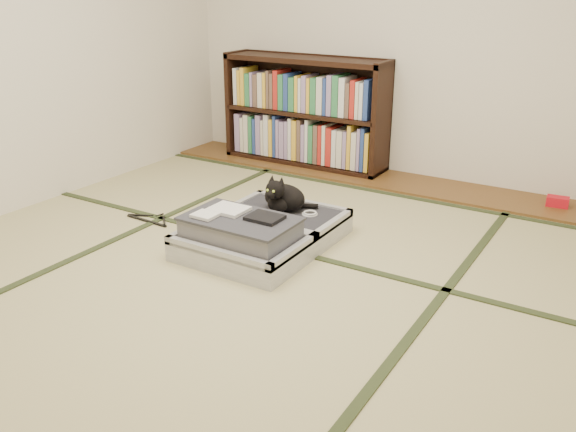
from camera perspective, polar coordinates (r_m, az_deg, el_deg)
The scene contains 9 objects.
floor at distance 3.41m, azimuth -3.81°, elevation -5.58°, with size 4.50×4.50×0.00m, color tan.
wood_strip at distance 5.05m, azimuth 9.35°, elevation 3.35°, with size 4.00×0.50×0.02m, color brown.
red_item at distance 4.76m, azimuth 23.91°, elevation 1.25°, with size 0.15×0.09×0.07m, color red.
tatami_borders at distance 3.78m, azimuth 0.49°, elevation -2.66°, with size 4.00×4.50×0.01m.
bookcase at distance 5.35m, azimuth 1.58°, elevation 9.53°, with size 1.47×0.34×0.95m.
suitcase at distance 3.70m, azimuth -2.65°, elevation -1.57°, with size 0.73×0.98×0.29m.
cat at distance 3.89m, azimuth -0.50°, elevation 1.76°, with size 0.33×0.33×0.26m.
cable_coil at distance 3.86m, azimuth 2.06°, elevation 0.23°, with size 0.10×0.10×0.02m.
hanger at distance 4.26m, azimuth -12.82°, elevation -0.31°, with size 0.38×0.18×0.01m.
Camera 1 is at (1.78, -2.47, 1.53)m, focal length 38.00 mm.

